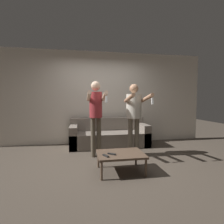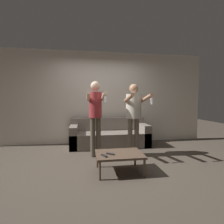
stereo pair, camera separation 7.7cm
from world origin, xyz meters
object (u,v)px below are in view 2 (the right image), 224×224
(person_standing_right, at_px, (134,110))
(couch, at_px, (109,136))
(remote_far, at_px, (110,154))
(person_standing_left, at_px, (96,111))
(coffee_table, at_px, (119,155))
(remote_near, at_px, (104,156))

(person_standing_right, bearing_deg, couch, 116.20)
(remote_far, bearing_deg, couch, 82.32)
(person_standing_left, relative_size, remote_far, 11.92)
(couch, relative_size, remote_far, 15.07)
(person_standing_right, xyz_separation_m, coffee_table, (-0.52, -0.90, -0.74))
(remote_far, bearing_deg, remote_near, -145.89)
(remote_near, xyz_separation_m, remote_far, (0.12, 0.08, 0.00))
(person_standing_left, height_order, person_standing_right, person_standing_left)
(couch, relative_size, person_standing_left, 1.26)
(coffee_table, bearing_deg, person_standing_right, 59.84)
(couch, distance_m, coffee_table, 1.80)
(person_standing_left, height_order, coffee_table, person_standing_left)
(person_standing_right, bearing_deg, remote_near, -128.09)
(person_standing_left, bearing_deg, coffee_table, -68.01)
(person_standing_left, relative_size, person_standing_right, 1.03)
(person_standing_left, relative_size, coffee_table, 2.05)
(person_standing_right, height_order, remote_near, person_standing_right)
(person_standing_left, height_order, remote_far, person_standing_left)
(couch, xyz_separation_m, remote_near, (-0.37, -1.93, 0.09))
(person_standing_left, bearing_deg, person_standing_right, 0.04)
(person_standing_left, bearing_deg, remote_near, -85.82)
(remote_far, bearing_deg, person_standing_left, 101.40)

